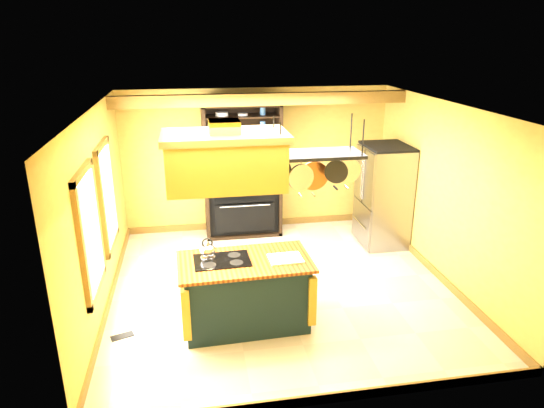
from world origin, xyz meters
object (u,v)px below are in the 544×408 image
object	(u,v)px
kitchen_island	(245,292)
pot_rack	(317,162)
hutch	(242,185)
range_hood	(225,159)
refrigerator	(383,198)

from	to	relation	value
kitchen_island	pot_rack	bearing A→B (deg)	-1.37
pot_rack	hutch	size ratio (longest dim) A/B	0.47
range_hood	kitchen_island	bearing A→B (deg)	0.21
range_hood	refrigerator	world-z (taller)	range_hood
pot_rack	refrigerator	xyz separation A→B (m)	(1.83, 2.19, -1.29)
range_hood	pot_rack	world-z (taller)	same
range_hood	hutch	size ratio (longest dim) A/B	0.58
kitchen_island	hutch	size ratio (longest dim) A/B	0.69
kitchen_island	refrigerator	size ratio (longest dim) A/B	0.97
kitchen_island	pot_rack	world-z (taller)	pot_rack
range_hood	refrigerator	distance (m)	3.92
kitchen_island	hutch	xyz separation A→B (m)	(0.33, 3.11, 0.48)
pot_rack	refrigerator	distance (m)	3.13
range_hood	refrigerator	size ratio (longest dim) A/B	0.82
kitchen_island	pot_rack	size ratio (longest dim) A/B	1.46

